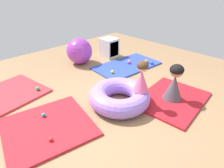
{
  "coord_description": "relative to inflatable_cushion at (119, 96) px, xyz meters",
  "views": [
    {
      "loc": [
        -2.04,
        -1.98,
        2.09
      ],
      "look_at": [
        0.14,
        0.25,
        0.36
      ],
      "focal_mm": 30.26,
      "sensor_mm": 36.0,
      "label": 1
    }
  ],
  "objects": [
    {
      "name": "ground_plane",
      "position": [
        -0.14,
        -0.05,
        -0.17
      ],
      "size": [
        8.0,
        8.0,
        0.0
      ],
      "primitive_type": "plane",
      "color": "#93704C"
    },
    {
      "name": "gym_mat_center_rear",
      "position": [
        -1.43,
        1.82,
        -0.15
      ],
      "size": [
        1.51,
        1.42,
        0.04
      ],
      "primitive_type": "cube",
      "rotation": [
        0.0,
        0.0,
        0.16
      ],
      "color": "red",
      "rests_on": "ground"
    },
    {
      "name": "play_ball_red",
      "position": [
        -1.42,
        0.01,
        -0.1
      ],
      "size": [
        0.06,
        0.06,
        0.06
      ],
      "primitive_type": "sphere",
      "color": "red",
      "rests_on": "gym_mat_near_right"
    },
    {
      "name": "play_ball_orange",
      "position": [
        1.94,
        0.81,
        -0.08
      ],
      "size": [
        0.1,
        0.1,
        0.1
      ],
      "primitive_type": "sphere",
      "color": "orange",
      "rests_on": "gym_mat_near_left"
    },
    {
      "name": "storage_cube",
      "position": [
        1.62,
        1.96,
        0.11
      ],
      "size": [
        0.44,
        0.44,
        0.56
      ],
      "color": "silver",
      "rests_on": "ground"
    },
    {
      "name": "inflatable_cushion",
      "position": [
        0.0,
        0.0,
        0.0
      ],
      "size": [
        1.15,
        1.15,
        0.34
      ],
      "primitive_type": "torus",
      "color": "#9975EA",
      "rests_on": "ground"
    },
    {
      "name": "play_ball_pink",
      "position": [
        1.55,
        1.12,
        -0.08
      ],
      "size": [
        0.1,
        0.1,
        0.1
      ],
      "primitive_type": "sphere",
      "color": "pink",
      "rests_on": "gym_mat_near_left"
    },
    {
      "name": "exercise_ball_large",
      "position": [
        0.66,
        2.17,
        0.18
      ],
      "size": [
        0.71,
        0.71,
        0.71
      ],
      "primitive_type": "sphere",
      "color": "purple",
      "rests_on": "ground"
    },
    {
      "name": "gym_mat_near_left",
      "position": [
        1.44,
        1.09,
        -0.15
      ],
      "size": [
        1.86,
        1.14,
        0.04
      ],
      "primitive_type": "cube",
      "rotation": [
        0.0,
        0.0,
        -0.08
      ],
      "color": "#2D47B7",
      "rests_on": "ground"
    },
    {
      "name": "gym_mat_near_right",
      "position": [
        -1.3,
        0.34,
        -0.15
      ],
      "size": [
        1.54,
        1.49,
        0.04
      ],
      "primitive_type": "cube",
      "rotation": [
        0.0,
        0.0,
        -0.19
      ],
      "color": "red",
      "rests_on": "ground"
    },
    {
      "name": "gym_mat_far_left",
      "position": [
        0.84,
        -0.62,
        -0.15
      ],
      "size": [
        1.54,
        1.22,
        0.04
      ],
      "primitive_type": "cube",
      "rotation": [
        0.0,
        0.0,
        0.09
      ],
      "color": "#B21923",
      "rests_on": "ground"
    },
    {
      "name": "play_ball_teal",
      "position": [
        -1.24,
        0.6,
        -0.1
      ],
      "size": [
        0.07,
        0.07,
        0.07
      ],
      "primitive_type": "sphere",
      "color": "teal",
      "rests_on": "gym_mat_near_right"
    },
    {
      "name": "play_ball_green",
      "position": [
        -0.91,
        1.5,
        -0.09
      ],
      "size": [
        0.08,
        0.08,
        0.08
      ],
      "primitive_type": "sphere",
      "color": "green",
      "rests_on": "gym_mat_center_rear"
    },
    {
      "name": "child_in_pink",
      "position": [
        0.23,
        -0.3,
        0.44
      ],
      "size": [
        0.4,
        0.4,
        0.56
      ],
      "rotation": [
        0.0,
        0.0,
        2.51
      ],
      "color": "#E5608E",
      "rests_on": "inflatable_cushion"
    },
    {
      "name": "play_ball_yellow",
      "position": [
        0.79,
        0.99,
        -0.09
      ],
      "size": [
        0.08,
        0.08,
        0.08
      ],
      "primitive_type": "sphere",
      "color": "yellow",
      "rests_on": "gym_mat_near_left"
    },
    {
      "name": "adult_seated",
      "position": [
        0.84,
        -0.62,
        0.22
      ],
      "size": [
        0.47,
        0.47,
        0.71
      ],
      "rotation": [
        0.0,
        0.0,
        3.52
      ],
      "color": "#4C4751",
      "rests_on": "gym_mat_far_left"
    },
    {
      "name": "play_ball_blue",
      "position": [
        1.97,
        0.65,
        -0.09
      ],
      "size": [
        0.09,
        0.09,
        0.09
      ],
      "primitive_type": "sphere",
      "color": "blue",
      "rests_on": "gym_mat_near_left"
    }
  ]
}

